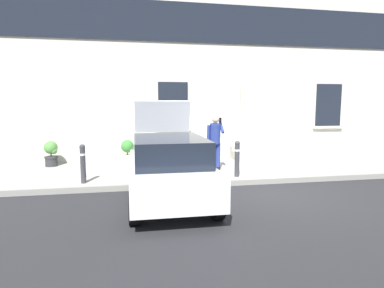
{
  "coord_description": "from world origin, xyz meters",
  "views": [
    {
      "loc": [
        -3.08,
        -7.43,
        2.24
      ],
      "look_at": [
        -1.39,
        1.6,
        1.1
      ],
      "focal_mm": 30.16,
      "sensor_mm": 36.0,
      "label": 1
    }
  ],
  "objects_px": {
    "hatchback_car_white": "(169,167)",
    "bollard_far_left": "(83,162)",
    "bollard_near_person": "(237,157)",
    "person_on_phone": "(215,139)",
    "planter_charcoal": "(51,153)",
    "planter_cream": "(128,152)"
  },
  "relations": [
    {
      "from": "bollard_far_left",
      "to": "bollard_near_person",
      "type": "bearing_deg",
      "value": 0.0
    },
    {
      "from": "bollard_near_person",
      "to": "bollard_far_left",
      "type": "xyz_separation_m",
      "value": [
        -4.26,
        0.0,
        0.0
      ]
    },
    {
      "from": "person_on_phone",
      "to": "bollard_near_person",
      "type": "bearing_deg",
      "value": -51.27
    },
    {
      "from": "hatchback_car_white",
      "to": "planter_charcoal",
      "type": "height_order",
      "value": "hatchback_car_white"
    },
    {
      "from": "person_on_phone",
      "to": "planter_charcoal",
      "type": "height_order",
      "value": "person_on_phone"
    },
    {
      "from": "bollard_near_person",
      "to": "person_on_phone",
      "type": "relative_size",
      "value": 0.6
    },
    {
      "from": "person_on_phone",
      "to": "planter_charcoal",
      "type": "xyz_separation_m",
      "value": [
        -5.26,
        1.65,
        -0.55
      ]
    },
    {
      "from": "planter_cream",
      "to": "bollard_far_left",
      "type": "bearing_deg",
      "value": -114.52
    },
    {
      "from": "hatchback_car_white",
      "to": "bollard_near_person",
      "type": "distance_m",
      "value": 2.63
    },
    {
      "from": "hatchback_car_white",
      "to": "bollard_far_left",
      "type": "bearing_deg",
      "value": 144.4
    },
    {
      "from": "hatchback_car_white",
      "to": "bollard_near_person",
      "type": "bearing_deg",
      "value": 35.0
    },
    {
      "from": "person_on_phone",
      "to": "planter_cream",
      "type": "bearing_deg",
      "value": 168.19
    },
    {
      "from": "bollard_near_person",
      "to": "planter_cream",
      "type": "height_order",
      "value": "bollard_near_person"
    },
    {
      "from": "hatchback_car_white",
      "to": "person_on_phone",
      "type": "bearing_deg",
      "value": 55.12
    },
    {
      "from": "hatchback_car_white",
      "to": "bollard_near_person",
      "type": "relative_size",
      "value": 3.9
    },
    {
      "from": "hatchback_car_white",
      "to": "bollard_far_left",
      "type": "distance_m",
      "value": 2.59
    },
    {
      "from": "hatchback_car_white",
      "to": "planter_cream",
      "type": "relative_size",
      "value": 4.74
    },
    {
      "from": "hatchback_car_white",
      "to": "bollard_far_left",
      "type": "height_order",
      "value": "hatchback_car_white"
    },
    {
      "from": "bollard_far_left",
      "to": "person_on_phone",
      "type": "distance_m",
      "value": 4.01
    },
    {
      "from": "bollard_far_left",
      "to": "person_on_phone",
      "type": "bearing_deg",
      "value": 14.58
    },
    {
      "from": "person_on_phone",
      "to": "hatchback_car_white",
      "type": "bearing_deg",
      "value": -108.05
    },
    {
      "from": "bollard_far_left",
      "to": "planter_charcoal",
      "type": "xyz_separation_m",
      "value": [
        -1.4,
        2.65,
        -0.11
      ]
    }
  ]
}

